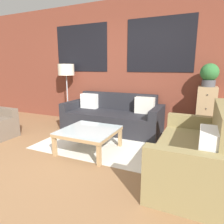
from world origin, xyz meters
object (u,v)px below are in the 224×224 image
potted_plant (209,74)px  settee_vintage (195,154)px  couch_dark (113,117)px  drawer_cabinet (205,113)px  coffee_table (89,133)px  floor_lamp (66,72)px

potted_plant → settee_vintage: bearing=-93.8°
settee_vintage → couch_dark: bearing=141.4°
drawer_cabinet → coffee_table: bearing=-140.1°
settee_vintage → drawer_cabinet: bearing=86.2°
couch_dark → coffee_table: couch_dark is taller
floor_lamp → drawer_cabinet: floor_lamp is taller
potted_plant → drawer_cabinet: bearing=-90.0°
coffee_table → potted_plant: potted_plant is taller
couch_dark → floor_lamp: floor_lamp is taller
couch_dark → settee_vintage: 2.22m
couch_dark → drawer_cabinet: (1.84, 0.20, 0.22)m
coffee_table → couch_dark: bearing=96.0°
settee_vintage → drawer_cabinet: (0.11, 1.59, 0.19)m
coffee_table → settee_vintage: bearing=-5.6°
settee_vintage → coffee_table: settee_vintage is taller
coffee_table → floor_lamp: (-1.45, 1.40, 0.92)m
coffee_table → floor_lamp: bearing=135.9°
drawer_cabinet → couch_dark: bearing=-173.8°
coffee_table → floor_lamp: 2.22m
settee_vintage → potted_plant: size_ratio=3.87×
couch_dark → floor_lamp: (-1.32, 0.18, 0.96)m
potted_plant → floor_lamp: bearing=-179.6°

